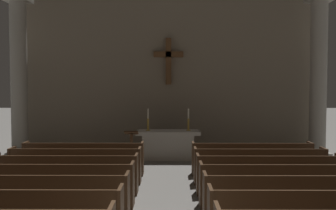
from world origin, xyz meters
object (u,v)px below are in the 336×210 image
Objects in this scene: pew_left_row_4 at (38,198)px; candlestick_left at (148,123)px; column_right_fourth at (318,80)px; altar at (168,144)px; pew_left_row_5 at (53,184)px; lectern at (131,149)px; candlestick_right at (188,123)px; pew_left_row_6 at (66,174)px; pew_right_row_5 at (280,185)px; pew_right_row_7 at (259,166)px; pew_left_row_7 at (76,165)px; pew_right_row_4 at (295,198)px; column_left_fourth at (19,80)px; pew_left_row_8 at (84,158)px; pew_right_row_8 at (252,159)px; pew_right_row_6 at (269,174)px.

candlestick_left reaches higher than pew_left_row_4.
column_right_fourth is 5.77m from altar.
pew_left_row_5 is 2.98× the size of lectern.
pew_left_row_6 is at bearing -124.99° from candlestick_right.
pew_left_row_6 is 1.00× the size of pew_right_row_5.
candlestick_left is at bearing 75.19° from pew_left_row_4.
altar is 1.01m from candlestick_right.
column_right_fourth is at bearing 3.86° from candlestick_left.
lectern reaches higher than pew_right_row_7.
pew_left_row_7 is 5.73m from pew_right_row_4.
lectern is (-3.58, 4.28, 0.07)m from pew_right_row_5.
column_left_fourth is 1.00× the size of column_right_fourth.
pew_left_row_6 is at bearing -111.09° from candlestick_left.
candlestick_right is at bearing -0.00° from altar.
pew_left_row_7 is 5.32m from column_left_fourth.
pew_left_row_6 is 1.02m from pew_left_row_7.
pew_left_row_8 is at bearing -136.03° from lectern.
column_right_fourth is at bearing 32.19° from pew_left_row_6.
pew_left_row_4 is 6.34m from pew_right_row_8.
column_right_fourth is 4.92× the size of lectern.
pew_right_row_5 is 4.53× the size of candlestick_left.
pew_right_row_4 is 0.60× the size of column_left_fourth.
column_left_fourth is at bearing 176.14° from candlestick_right.
pew_left_row_4 is 3.07m from pew_left_row_7.
pew_left_row_8 is 4.53× the size of candlestick_left.
altar is 1.91× the size of lectern.
pew_left_row_5 is 1.56× the size of altar.
pew_left_row_8 is (0.00, 2.04, 0.00)m from pew_left_row_6.
column_left_fourth reaches higher than pew_right_row_4.
pew_right_row_6 is at bearing 90.00° from pew_right_row_4.
pew_left_row_6 is at bearing 168.07° from pew_right_row_5.
pew_left_row_7 is at bearing -153.57° from column_right_fourth.
pew_right_row_5 is 0.60× the size of column_right_fourth.
pew_left_row_6 is 4.53× the size of candlestick_right.
pew_left_row_6 is 1.00× the size of pew_right_row_8.
pew_left_row_5 is 9.97m from column_right_fourth.
candlestick_left is at bearing 180.00° from candlestick_right.
candlestick_right is (3.12, 5.48, 0.78)m from pew_left_row_5.
pew_left_row_4 and pew_right_row_6 have the same top height.
pew_left_row_4 is 4.09m from pew_left_row_8.
column_right_fourth is at bearing 20.04° from pew_left_row_8.
pew_right_row_4 is 6.77m from candlestick_right.
candlestick_left and candlestick_right have the same top height.
pew_left_row_7 is 3.92m from candlestick_left.
pew_left_row_7 is at bearing -125.16° from altar.
column_right_fourth is at bearing 67.32° from pew_right_row_4.
column_right_fourth reaches higher than pew_left_row_7.
pew_left_row_4 is 1.56× the size of altar.
pew_right_row_4 is at bearing -112.68° from column_right_fourth.
pew_left_row_5 and pew_right_row_8 have the same top height.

